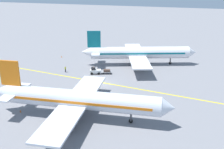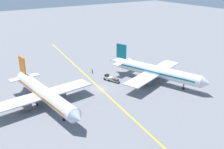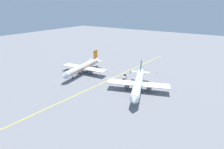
{
  "view_description": "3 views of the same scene",
  "coord_description": "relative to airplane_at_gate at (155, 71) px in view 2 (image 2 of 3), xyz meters",
  "views": [
    {
      "loc": [
        58.53,
        21.22,
        25.02
      ],
      "look_at": [
        -0.06,
        2.09,
        2.54
      ],
      "focal_mm": 42.0,
      "sensor_mm": 36.0,
      "label": 1
    },
    {
      "loc": [
        37.23,
        64.09,
        33.7
      ],
      "look_at": [
        -5.03,
        -1.19,
        3.32
      ],
      "focal_mm": 42.0,
      "sensor_mm": 36.0,
      "label": 2
    },
    {
      "loc": [
        -47.39,
        71.84,
        36.17
      ],
      "look_at": [
        -2.87,
        3.51,
        4.25
      ],
      "focal_mm": 28.0,
      "sensor_mm": 36.0,
      "label": 3
    }
  ],
  "objects": [
    {
      "name": "baggage_tug_white",
      "position": [
        12.2,
        -9.58,
        -2.81
      ],
      "size": [
        2.54,
        3.33,
        2.11
      ],
      "color": "white",
      "rests_on": "ground"
    },
    {
      "name": "traffic_cone_near_nose",
      "position": [
        37.85,
        -15.46,
        -3.43
      ],
      "size": [
        0.32,
        0.32,
        0.55
      ],
      "primitive_type": "cone",
      "color": "orange",
      "rests_on": "ground"
    },
    {
      "name": "baggage_cart_trailing",
      "position": [
        11.09,
        -6.48,
        -2.95
      ],
      "size": [
        2.19,
        2.92,
        1.24
      ],
      "color": "gray",
      "rests_on": "ground"
    },
    {
      "name": "apron_yellow_centreline",
      "position": [
        17.91,
        -4.81,
        -3.71
      ],
      "size": [
        14.73,
        119.19,
        0.01
      ],
      "primitive_type": "cube",
      "rotation": [
        0.0,
        0.0,
        -0.12
      ],
      "color": "yellow",
      "rests_on": "ground"
    },
    {
      "name": "ground_plane",
      "position": [
        17.91,
        -4.81,
        -3.71
      ],
      "size": [
        400.0,
        400.0,
        0.0
      ],
      "primitive_type": "plane",
      "color": "slate"
    },
    {
      "name": "traffic_cone_by_wingtip",
      "position": [
        0.43,
        -26.44,
        -3.43
      ],
      "size": [
        0.32,
        0.32,
        0.55
      ],
      "primitive_type": "cone",
      "color": "orange",
      "rests_on": "ground"
    },
    {
      "name": "traffic_cone_mid_apron",
      "position": [
        8.6,
        -10.33,
        -3.43
      ],
      "size": [
        0.32,
        0.32,
        0.55
      ],
      "primitive_type": "cone",
      "color": "orange",
      "rests_on": "ground"
    },
    {
      "name": "airplane_at_gate",
      "position": [
        0.0,
        0.0,
        0.0
      ],
      "size": [
        28.11,
        34.4,
        10.6
      ],
      "color": "white",
      "rests_on": "ground"
    },
    {
      "name": "ground_crew_worker",
      "position": [
        13.4,
        -18.2,
        -2.8
      ],
      "size": [
        0.58,
        0.27,
        1.68
      ],
      "color": "#23232D",
      "rests_on": "ground"
    },
    {
      "name": "airplane_adjacent_stand",
      "position": [
        36.13,
        -3.44,
        0.0
      ],
      "size": [
        28.41,
        35.54,
        10.6
      ],
      "color": "silver",
      "rests_on": "ground"
    }
  ]
}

